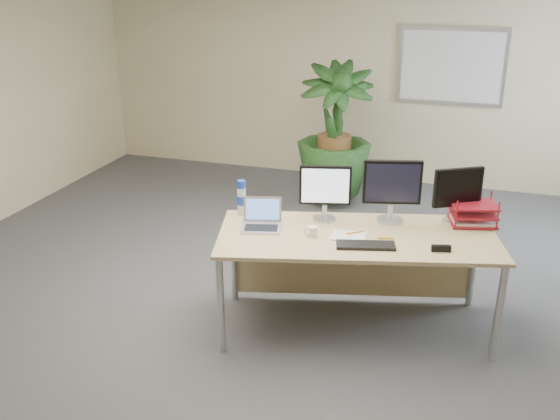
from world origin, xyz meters
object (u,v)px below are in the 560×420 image
(monitor_left, at_px, (325,189))
(monitor_right, at_px, (392,187))
(laptop, at_px, (262,220))
(desk, at_px, (356,249))
(floor_plant, at_px, (334,145))

(monitor_left, bearing_deg, monitor_right, 13.92)
(monitor_left, height_order, laptop, monitor_left)
(desk, bearing_deg, monitor_right, 44.59)
(desk, xyz_separation_m, floor_plant, (-0.75, 2.52, 0.11))
(floor_plant, xyz_separation_m, laptop, (0.03, -2.70, 0.12))
(floor_plant, bearing_deg, desk, -73.50)
(floor_plant, relative_size, monitor_left, 3.31)
(desk, xyz_separation_m, monitor_right, (0.23, 0.22, 0.47))
(desk, height_order, monitor_right, monitor_right)
(monitor_left, distance_m, laptop, 0.56)
(laptop, bearing_deg, monitor_right, 23.16)
(monitor_left, distance_m, monitor_right, 0.52)
(desk, bearing_deg, monitor_left, 161.20)
(desk, relative_size, floor_plant, 1.51)
(monitor_left, relative_size, laptop, 1.27)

